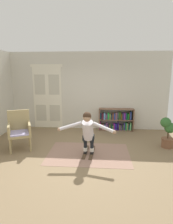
% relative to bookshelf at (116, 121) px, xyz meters
% --- Properties ---
extents(ground_plane, '(7.20, 7.20, 0.00)m').
position_rel_bookshelf_xyz_m(ground_plane, '(-1.08, -2.39, -0.37)').
color(ground_plane, '#7D674A').
extents(back_wall, '(6.00, 0.10, 2.90)m').
position_rel_bookshelf_xyz_m(back_wall, '(-1.08, 0.21, 1.08)').
color(back_wall, beige).
rests_on(back_wall, ground).
extents(double_door, '(1.22, 0.05, 2.45)m').
position_rel_bookshelf_xyz_m(double_door, '(-2.65, 0.15, 0.86)').
color(double_door, silver).
rests_on(double_door, ground).
extents(rug, '(2.19, 1.53, 0.01)m').
position_rel_bookshelf_xyz_m(rug, '(-0.89, -2.20, -0.37)').
color(rug, '#906D5C').
rests_on(rug, ground).
extents(bookshelf, '(1.30, 0.30, 0.83)m').
position_rel_bookshelf_xyz_m(bookshelf, '(0.00, 0.00, 0.00)').
color(bookshelf, brown).
rests_on(bookshelf, ground).
extents(wicker_chair, '(0.79, 0.79, 1.10)m').
position_rel_bookshelf_xyz_m(wicker_chair, '(-2.88, -1.99, 0.21)').
color(wicker_chair, tan).
rests_on(wicker_chair, ground).
extents(potted_plant, '(0.43, 0.40, 0.91)m').
position_rel_bookshelf_xyz_m(potted_plant, '(1.35, -1.61, 0.13)').
color(potted_plant, brown).
rests_on(potted_plant, ground).
extents(skis_pair, '(0.33, 0.79, 0.07)m').
position_rel_bookshelf_xyz_m(skis_pair, '(-0.89, -2.17, -0.35)').
color(skis_pair, '#483524').
rests_on(skis_pair, rug).
extents(person_skier, '(1.44, 0.66, 1.15)m').
position_rel_bookshelf_xyz_m(person_skier, '(-0.90, -2.35, 0.36)').
color(person_skier, white).
rests_on(person_skier, skis_pair).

